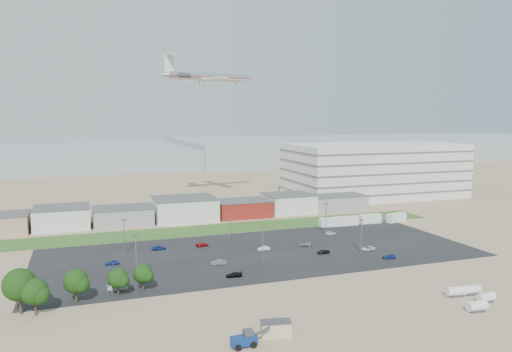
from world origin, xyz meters
name	(u,v)px	position (x,y,z in m)	size (l,w,h in m)	color
ground	(270,275)	(0.00, 0.00, 0.00)	(700.00, 700.00, 0.00)	#977C60
parking_lot	(260,252)	(5.00, 20.00, 0.01)	(120.00, 50.00, 0.01)	black
grass_strip	(214,229)	(0.00, 52.00, 0.01)	(160.00, 16.00, 0.02)	#2C521E
hills_backdrop	(180,156)	(40.00, 315.00, 4.50)	(700.00, 200.00, 9.00)	gray
building_row	(154,211)	(-17.00, 71.00, 4.00)	(170.00, 20.00, 8.00)	silver
parking_garage	(374,170)	(90.00, 95.00, 12.50)	(80.00, 40.00, 25.00)	silver
portable_shed	(276,329)	(-10.96, -31.19, 1.33)	(5.28, 2.74, 2.66)	#C0B991
telehandler	(244,339)	(-17.44, -33.34, 1.43)	(6.89, 2.30, 2.87)	navy
storage_tank_nw	(456,291)	(31.72, -26.26, 1.16)	(3.87, 1.93, 2.32)	silver
storage_tank_ne	(471,290)	(35.72, -26.47, 1.11)	(3.68, 1.84, 2.21)	silver
storage_tank_sw	(477,306)	(29.83, -34.23, 1.16)	(3.86, 1.93, 2.32)	silver
storage_tank_se	(486,297)	(35.23, -31.05, 1.09)	(3.64, 1.82, 2.18)	silver
box_trailer_a	(331,222)	(39.31, 43.15, 1.47)	(7.84, 2.45, 2.94)	silver
box_trailer_b	(347,221)	(45.31, 42.70, 1.54)	(8.19, 2.56, 3.07)	silver
box_trailer_c	(370,219)	(54.87, 43.05, 1.55)	(8.28, 2.59, 3.11)	silver
box_trailer_d	(396,218)	(65.26, 41.95, 1.51)	(8.06, 2.52, 3.02)	silver
tree_far_left	(20,288)	(-53.37, -5.72, 5.05)	(6.74, 6.74, 10.11)	black
tree_left	(35,294)	(-50.65, -7.42, 4.11)	(5.48, 5.48, 8.22)	black
tree_mid	(76,284)	(-43.32, -3.23, 3.95)	(5.27, 5.27, 7.91)	black
tree_right	(118,280)	(-35.04, -2.15, 3.42)	(4.56, 4.56, 6.84)	black
tree_near	(143,276)	(-29.68, -0.57, 3.33)	(4.44, 4.44, 6.66)	black
lightpole_front_l	(136,258)	(-30.33, 6.03, 5.49)	(1.29, 0.54, 10.98)	slate
lightpole_front_m	(263,245)	(1.85, 9.73, 4.83)	(1.14, 0.47, 9.66)	slate
lightpole_front_r	(361,237)	(30.68, 9.28, 4.81)	(1.13, 0.47, 9.61)	slate
lightpole_back_l	(124,237)	(-30.79, 30.96, 4.85)	(1.14, 0.48, 9.69)	slate
lightpole_back_m	(230,230)	(-0.86, 29.86, 4.75)	(1.12, 0.47, 9.50)	slate
lightpole_back_r	(326,220)	(31.13, 31.00, 5.26)	(1.24, 0.52, 10.53)	slate
airliner	(208,77)	(12.04, 104.99, 54.71)	(44.78, 30.53, 13.23)	silver
parked_car_0	(368,248)	(34.35, 11.49, 0.57)	(1.91, 4.14, 1.15)	silver
parked_car_1	(323,252)	(20.81, 12.62, 0.58)	(1.22, 3.49, 1.15)	black
parked_car_2	(389,256)	(35.10, 2.49, 0.60)	(1.43, 3.55, 1.21)	navy
parked_car_3	(234,275)	(-8.33, 1.74, 0.56)	(1.56, 3.85, 1.12)	black
parked_car_4	(219,262)	(-9.05, 12.44, 0.66)	(1.39, 3.99, 1.31)	#595B5E
parked_car_5	(112,262)	(-34.81, 21.58, 0.60)	(1.41, 3.50, 1.19)	navy
parked_car_6	(202,245)	(-8.83, 31.54, 0.55)	(1.53, 3.78, 1.10)	maroon
parked_car_7	(264,248)	(6.61, 21.52, 0.58)	(1.23, 3.54, 1.17)	silver
parked_car_8	(330,233)	(33.13, 31.68, 0.64)	(1.51, 3.75, 1.28)	silver
parked_car_9	(159,248)	(-21.35, 32.32, 0.55)	(1.83, 3.97, 1.10)	navy
parked_car_10	(117,287)	(-34.96, 1.68, 0.64)	(1.79, 4.40, 1.28)	silver
parked_car_12	(305,244)	(19.59, 21.61, 0.55)	(1.53, 3.77, 1.09)	#A5A5AA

